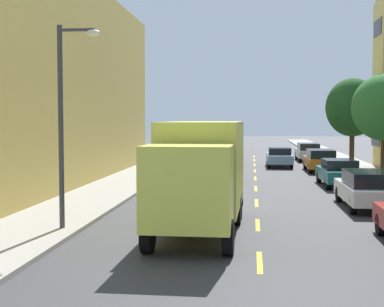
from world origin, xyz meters
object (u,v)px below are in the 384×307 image
Objects in this scene: parked_sedan_champagne at (194,158)px; moving_sky_sedan at (279,157)px; delivery_box_truck at (201,170)px; parked_wagon_orange at (320,160)px; street_tree_third at (384,108)px; street_lamp at (66,110)px; street_tree_farthest at (352,108)px; parked_pickup_forest at (214,144)px; parked_sedan_black at (205,150)px; parked_wagon_silver at (308,151)px; parked_wagon_white at (367,188)px; parked_sedan_teal at (339,172)px.

parked_sedan_champagne is 6.50m from moving_sky_sedan.
delivery_box_truck is 1.62× the size of parked_wagon_orange.
street_tree_third is 17.58m from street_lamp.
street_tree_farthest reaches higher than moving_sky_sedan.
street_tree_farthest reaches higher than parked_sedan_champagne.
parked_sedan_champagne is 21.85m from parked_pickup_forest.
street_tree_farthest is at bearing 1.76° from parked_wagon_orange.
street_tree_farthest reaches higher than parked_sedan_black.
parked_pickup_forest is (1.60, 44.61, -2.98)m from street_lamp.
delivery_box_truck is at bearing -98.31° from moving_sky_sedan.
street_tree_third is at bearing 55.50° from delivery_box_truck.
parked_sedan_black is at bearing 124.15° from moving_sky_sedan.
parked_wagon_silver is 1.05× the size of moving_sky_sedan.
street_lamp is 12.17m from parked_wagon_white.
delivery_box_truck is 1.68× the size of parked_sedan_teal.
parked_pickup_forest reaches higher than parked_wagon_orange.
street_tree_third is at bearing 45.42° from street_lamp.
parked_sedan_teal is at bearing -74.58° from parked_pickup_forest.
parked_wagon_white is 1.05× the size of moving_sky_sedan.
parked_sedan_teal is 8.37m from parked_wagon_orange.
street_tree_third is 4.00m from parked_sedan_teal.
delivery_box_truck is 8.13m from parked_wagon_white.
parked_sedan_black is at bearing 116.38° from street_tree_third.
street_tree_third is 19.33m from parked_wagon_silver.
delivery_box_truck is 1.68× the size of parked_sedan_champagne.
parked_sedan_teal is 0.86× the size of parked_pickup_forest.
street_tree_farthest is 1.34× the size of parked_sedan_teal.
parked_wagon_silver is at bearing 66.92° from moving_sky_sedan.
parked_sedan_teal is at bearing -48.11° from parked_sedan_champagne.
street_tree_third is at bearing -43.93° from parked_sedan_champagne.
street_tree_third is 15.14m from parked_sedan_champagne.
delivery_box_truck is at bearing 8.16° from street_lamp.
delivery_box_truck is (-8.19, -21.07, -2.34)m from street_tree_farthest.
street_tree_third is 1.06× the size of parked_pickup_forest.
parked_sedan_champagne is (-10.63, 1.10, -3.53)m from street_tree_farthest.
parked_wagon_silver is (8.70, 8.70, 0.05)m from parked_sedan_champagne.
street_tree_third is 1.20× the size of parked_wagon_silver.
parked_sedan_champagne is (-2.44, 22.17, -1.19)m from delivery_box_truck.
moving_sky_sedan is (-2.51, 19.35, -0.05)m from parked_wagon_white.
parked_wagon_silver is 1.00× the size of parked_wagon_orange.
parked_sedan_champagne and moving_sky_sedan have the same top height.
street_lamp reaches higher than parked_sedan_teal.
parked_sedan_champagne is at bearing 96.28° from delivery_box_truck.
parked_wagon_silver is 15.83m from parked_pickup_forest.
parked_sedan_black is (1.46, 34.45, -3.06)m from street_lamp.
parked_wagon_orange is at bearing 64.56° from street_lamp.
parked_wagon_orange is at bearing 73.73° from delivery_box_truck.
street_tree_third is 24.70m from parked_sedan_black.
parked_pickup_forest is (-10.74, 22.95, -3.45)m from street_tree_farthest.
delivery_box_truck is at bearing -115.82° from parked_sedan_teal.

